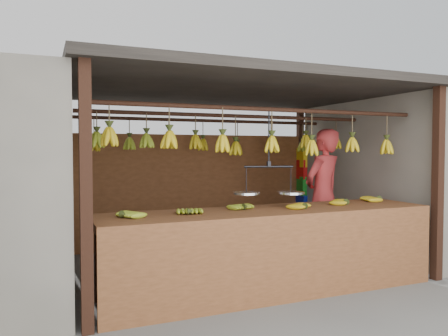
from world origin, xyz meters
name	(u,v)px	position (x,y,z in m)	size (l,w,h in m)	color
ground	(233,266)	(0.00, 0.00, 0.00)	(80.00, 80.00, 0.00)	#5B5B57
stall	(223,120)	(0.00, 0.33, 1.97)	(4.30, 3.30, 2.40)	black
neighbor_right	(433,174)	(3.60, 0.00, 1.15)	(3.00, 3.00, 2.30)	slate
counter	(276,228)	(-0.04, -1.24, 0.71)	(3.76, 0.85, 0.96)	brown
hanging_bananas	(233,144)	(0.00, 0.00, 1.63)	(3.62, 2.23, 0.39)	#B59613
balance_scale	(269,189)	(0.00, -1.00, 1.11)	(0.78, 0.45, 0.95)	black
vendor	(323,194)	(1.34, -0.14, 0.92)	(0.67, 0.44, 1.85)	#BF3333
bag_bundles	(302,179)	(1.94, 1.35, 1.03)	(0.08, 0.26, 1.17)	yellow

